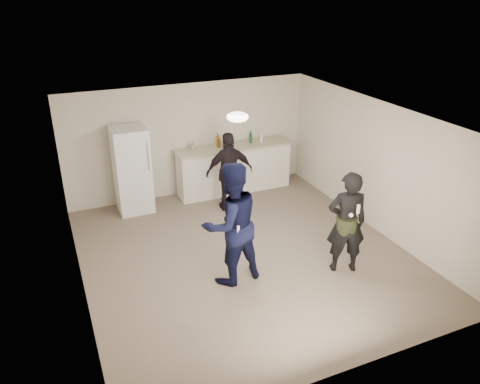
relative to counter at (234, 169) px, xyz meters
name	(u,v)px	position (x,y,z in m)	size (l,w,h in m)	color
floor	(244,255)	(-0.92, -2.67, -0.53)	(6.00, 6.00, 0.00)	#6B5B4C
ceiling	(245,119)	(-0.92, -2.67, 1.98)	(6.00, 6.00, 0.00)	silver
wall_back	(190,140)	(-0.92, 0.33, 0.72)	(6.00, 6.00, 0.00)	beige
wall_front	(351,290)	(-0.92, -5.67, 0.72)	(6.00, 6.00, 0.00)	beige
wall_left	(74,222)	(-3.67, -2.67, 0.72)	(6.00, 6.00, 0.00)	beige
wall_right	(377,167)	(1.83, -2.67, 0.72)	(6.00, 6.00, 0.00)	beige
counter	(234,169)	(0.00, 0.00, 0.00)	(2.60, 0.56, 1.05)	silver
counter_top	(234,147)	(0.00, 0.00, 0.55)	(2.68, 0.64, 0.04)	#C0AF94
fridge	(132,170)	(-2.32, -0.07, 0.38)	(0.70, 0.70, 1.80)	white
fridge_handle	(148,156)	(-2.04, -0.44, 0.78)	(0.02, 0.02, 0.60)	silver
ceiling_dome	(238,117)	(-0.92, -2.37, 1.93)	(0.36, 0.36, 0.16)	white
shaker	(192,147)	(-0.94, 0.08, 0.65)	(0.08, 0.08, 0.17)	silver
man	(231,224)	(-1.41, -3.25, 0.49)	(0.99, 0.77, 2.03)	#0F1541
woman	(347,223)	(0.42, -3.73, 0.36)	(0.65, 0.42, 1.77)	black
camo_shorts	(346,225)	(0.42, -3.73, 0.32)	(0.34, 0.34, 0.28)	#2F3C1B
spectator	(230,172)	(-0.46, -0.85, 0.32)	(0.99, 0.41, 1.69)	black
remote_man	(238,230)	(-1.41, -3.53, 0.53)	(0.04, 0.04, 0.15)	white
nunchuk_man	(244,232)	(-1.29, -3.50, 0.45)	(0.07, 0.07, 0.07)	white
remote_woman	(358,209)	(0.42, -3.98, 0.72)	(0.04, 0.04, 0.15)	white
nunchuk_woman	(351,215)	(0.32, -3.95, 0.62)	(0.07, 0.07, 0.07)	white
bottle_cluster	(233,141)	(-0.01, 0.02, 0.68)	(1.11, 0.26, 0.27)	#9E7417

